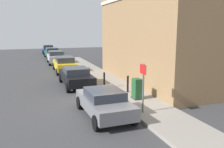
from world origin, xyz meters
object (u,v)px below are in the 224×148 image
Objects in this scene: car_blue at (48,49)px; street_sign at (143,81)px; car_black at (76,76)px; car_yellow at (65,64)px; utility_cabinet at (137,89)px; bollard_far_kerb at (104,79)px; bollard_near_cabinet at (128,83)px; car_grey at (104,102)px; car_silver at (56,57)px; car_green at (52,53)px.

street_sign is (1.68, -30.99, 0.93)m from car_blue.
car_yellow is (0.09, 5.99, 0.07)m from car_black.
bollard_far_kerb is (-0.91, 3.11, 0.02)m from utility_cabinet.
car_yellow reaches higher than bollard_near_cabinet.
utility_cabinet is at bearing -57.52° from car_grey.
car_silver reaches higher than car_green.
car_silver is 16.93m from utility_cabinet.
car_grey is 12.42m from car_yellow.
car_yellow is 9.61m from bollard_near_cabinet.
car_grey is at bearing -178.90° from car_blue.
car_grey is 3.87× the size of bollard_far_kerb.
car_yellow is at bearing 102.49° from utility_cabinet.
bollard_near_cabinet is at bearing -163.91° from car_yellow.
bollard_near_cabinet is (0.10, 1.51, 0.02)m from utility_cabinet.
car_silver is at bearing 96.76° from bollard_far_kerb.
bollard_near_cabinet is at bearing 77.59° from street_sign.
bollard_near_cabinet is 3.84m from street_sign.
utility_cabinet is at bearing 71.80° from street_sign.
car_black is 17.75m from car_green.
car_silver is 1.00× the size of car_blue.
car_green reaches higher than car_blue.
car_grey is at bearing -146.01° from utility_cabinet.
street_sign is (1.69, -24.68, 0.93)m from car_green.
car_green is 24.75m from street_sign.
car_blue reaches higher than utility_cabinet.
car_yellow is 5.95m from car_silver.
car_silver is 4.01× the size of bollard_far_kerb.
car_green is 22.68m from utility_cabinet.
car_yellow reaches higher than utility_cabinet.
car_green reaches higher than car_grey.
street_sign is at bearing -87.69° from bollard_far_kerb.
bollard_far_kerb is 5.33m from street_sign.
car_green is at bearing 94.34° from bollard_far_kerb.
car_yellow reaches higher than car_blue.
bollard_near_cabinet is 0.45× the size of street_sign.
car_silver is at bearing 95.53° from street_sign.
car_blue reaches higher than bollard_far_kerb.
utility_cabinet is 2.45m from street_sign.
car_grey is 1.75× the size of street_sign.
car_blue is at bearing 0.18° from car_silver.
utility_cabinet is at bearing -166.44° from car_yellow.
bollard_far_kerb is (1.47, -25.75, -0.02)m from car_blue.
street_sign is (0.21, -5.24, 0.96)m from bollard_far_kerb.
street_sign is (1.72, -0.50, 0.98)m from car_grey.
car_yellow is 7.82m from bollard_far_kerb.
car_grey is 6.43m from car_black.
car_yellow is at bearing 105.02° from bollard_near_cabinet.
car_green is at bearing -178.87° from car_blue.
utility_cabinet is (2.39, -10.79, -0.09)m from car_yellow.
car_silver reaches higher than utility_cabinet.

